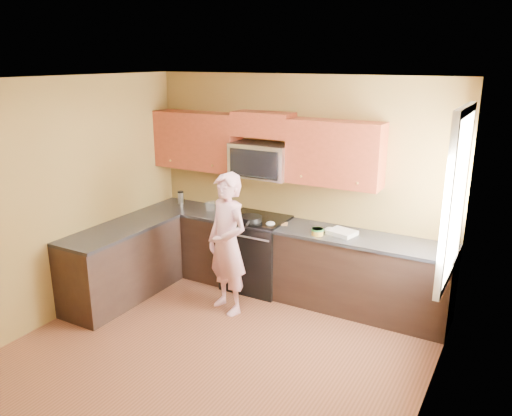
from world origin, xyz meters
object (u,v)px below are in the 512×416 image
Objects in this scene: woman at (227,244)px; travel_mug at (181,203)px; stove at (257,252)px; frying_pan at (251,221)px; microwave at (262,177)px; butter_tub at (317,235)px.

travel_mug is at bearing 168.04° from woman.
stove is 0.50m from frying_pan.
microwave is at bearing -0.24° from travel_mug.
stove is 1.01m from butter_tub.
stove is 1.37m from travel_mug.
butter_tub is at bearing -19.10° from frying_pan.
frying_pan is (0.01, -0.16, 0.47)m from stove.
woman reaches higher than butter_tub.
stove is 0.98m from microwave.
butter_tub is (0.88, 0.55, 0.09)m from woman.
frying_pan is 0.88m from butter_tub.
stove is at bearing -5.77° from travel_mug.
microwave is at bearing 90.00° from stove.
woman is at bearing -89.29° from microwave.
frying_pan is at bearing -12.60° from travel_mug.
woman reaches higher than frying_pan.
woman is (0.01, -0.71, 0.36)m from stove.
butter_tub is 0.79× the size of travel_mug.
travel_mug is (-1.30, 0.84, 0.09)m from woman.
microwave is at bearing 111.68° from woman.
microwave is 1.08m from butter_tub.
frying_pan is at bearing -87.88° from microwave.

